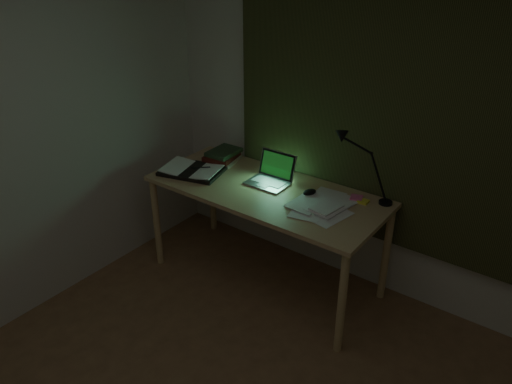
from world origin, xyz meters
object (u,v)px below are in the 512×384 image
Objects in this scene: desk_lamp at (390,171)px; laptop at (267,171)px; open_textbook at (192,170)px; loose_papers at (321,205)px; desk at (265,236)px; book_stack at (223,156)px.

laptop is at bearing -163.50° from desk_lamp.
laptop is at bearing 0.98° from open_textbook.
desk_lamp is (0.33, 0.29, 0.24)m from loose_papers.
desk_lamp is at bearing 21.25° from desk.
desk_lamp is (1.35, 0.11, 0.20)m from book_stack.
loose_papers is at bearing 1.79° from desk.
book_stack reaches higher than open_textbook.
desk is 6.66× the size of book_stack.
desk is 0.76m from open_textbook.
desk_lamp reaches higher than loose_papers.
book_stack is (-0.53, 0.13, -0.06)m from laptop.
desk_lamp reaches higher than desk.
loose_papers is (1.07, 0.12, -0.01)m from open_textbook.
book_stack is 0.74× the size of loose_papers.
loose_papers is at bearing -6.72° from laptop.
desk_lamp is (1.41, 0.41, 0.23)m from open_textbook.
desk_lamp reaches higher than open_textbook.
laptop is 0.68× the size of desk_lamp.
open_textbook is at bearing -100.72° from book_stack.
open_textbook is (-0.59, -0.17, -0.09)m from laptop.
open_textbook is at bearing -164.59° from laptop.
desk is at bearing -18.75° from book_stack.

